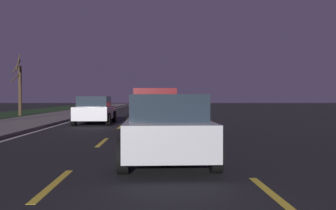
% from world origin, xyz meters
% --- Properties ---
extents(ground, '(144.00, 144.00, 0.00)m').
position_xyz_m(ground, '(27.00, 0.00, 0.00)').
color(ground, black).
extents(sidewalk_shoulder, '(108.00, 4.00, 0.12)m').
position_xyz_m(sidewalk_shoulder, '(27.00, 7.45, 0.06)').
color(sidewalk_shoulder, slate).
rests_on(sidewalk_shoulder, ground).
extents(lane_markings, '(108.00, 7.04, 0.01)m').
position_xyz_m(lane_markings, '(30.11, 3.03, 0.00)').
color(lane_markings, yellow).
rests_on(lane_markings, ground).
extents(pickup_truck, '(5.49, 2.42, 1.87)m').
position_xyz_m(pickup_truck, '(14.04, 0.00, 0.98)').
color(pickup_truck, maroon).
rests_on(pickup_truck, ground).
extents(sedan_white, '(4.42, 2.06, 1.54)m').
position_xyz_m(sedan_white, '(19.40, 3.36, 0.78)').
color(sedan_white, silver).
rests_on(sedan_white, ground).
extents(sedan_red, '(4.40, 2.02, 1.54)m').
position_xyz_m(sedan_red, '(37.50, 0.14, 0.78)').
color(sedan_red, maroon).
rests_on(sedan_red, ground).
extents(sedan_silver, '(4.42, 2.06, 1.54)m').
position_xyz_m(sedan_silver, '(6.95, -0.24, 0.78)').
color(sedan_silver, '#B2B5BA').
rests_on(sedan_silver, ground).
extents(bare_tree_far, '(1.40, 0.93, 4.99)m').
position_xyz_m(bare_tree_far, '(29.20, 10.98, 2.28)').
color(bare_tree_far, '#423323').
rests_on(bare_tree_far, ground).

